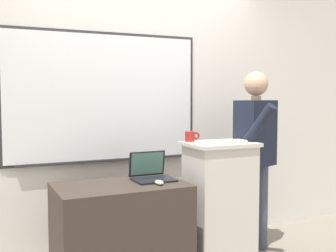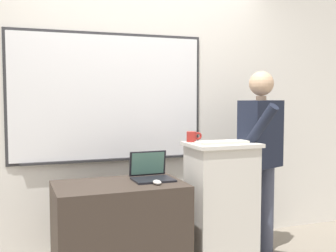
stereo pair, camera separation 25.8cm
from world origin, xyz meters
The scene contains 8 objects.
back_wall centered at (-0.01, 1.17, 1.38)m, with size 6.40×0.17×2.76m.
lectern_podium centered at (0.49, 0.42, 0.52)m, with size 0.55×0.43×1.04m.
side_desk centered at (-0.36, 0.46, 0.38)m, with size 0.98×0.60×0.76m.
person_presenter centered at (0.95, 0.56, 0.94)m, with size 0.56×0.62×1.64m.
laptop centered at (-0.08, 0.53, 0.81)m, with size 0.31×0.28×0.22m.
wireless_keyboard centered at (0.47, 0.37, 1.05)m, with size 0.43×0.13×0.02m.
computer_mouse_by_laptop centered at (-0.10, 0.33, 0.77)m, with size 0.06×0.10×0.03m.
coffee_mug centered at (0.29, 0.56, 1.08)m, with size 0.13×0.08×0.09m.
Camera 1 is at (-1.35, -2.52, 1.42)m, focal length 45.00 mm.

